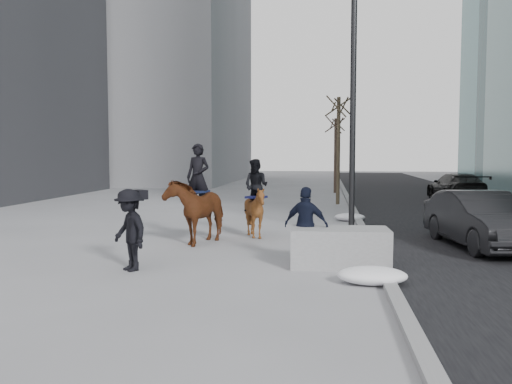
# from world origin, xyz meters

# --- Properties ---
(ground) EXTENTS (120.00, 120.00, 0.00)m
(ground) POSITION_xyz_m (0.00, 0.00, 0.00)
(ground) COLOR gray
(ground) RESTS_ON ground
(road) EXTENTS (8.00, 90.00, 0.01)m
(road) POSITION_xyz_m (7.00, 10.00, 0.01)
(road) COLOR black
(road) RESTS_ON ground
(curb) EXTENTS (0.25, 90.00, 0.12)m
(curb) POSITION_xyz_m (3.00, 10.00, 0.06)
(curb) COLOR gray
(curb) RESTS_ON ground
(planter) EXTENTS (2.20, 1.17, 0.86)m
(planter) POSITION_xyz_m (2.12, -0.75, 0.43)
(planter) COLOR gray
(planter) RESTS_ON ground
(car_near) EXTENTS (2.28, 4.74, 1.50)m
(car_near) POSITION_xyz_m (5.90, 2.14, 0.75)
(car_near) COLOR black
(car_near) RESTS_ON ground
(car_far) EXTENTS (2.37, 5.14, 1.46)m
(car_far) POSITION_xyz_m (8.53, 16.30, 0.73)
(car_far) COLOR black
(car_far) RESTS_ON ground
(tree_near) EXTENTS (1.20, 1.20, 5.75)m
(tree_near) POSITION_xyz_m (2.40, 13.81, 2.88)
(tree_near) COLOR #362B20
(tree_near) RESTS_ON ground
(tree_far) EXTENTS (1.20, 1.20, 5.14)m
(tree_far) POSITION_xyz_m (2.40, 21.33, 2.57)
(tree_far) COLOR #392B21
(tree_far) RESTS_ON ground
(mounted_left) EXTENTS (1.54, 2.34, 2.78)m
(mounted_left) POSITION_xyz_m (-1.77, 2.03, 1.03)
(mounted_left) COLOR #48270E
(mounted_left) RESTS_ON ground
(mounted_right) EXTENTS (1.65, 1.74, 2.33)m
(mounted_right) POSITION_xyz_m (-0.25, 3.06, 0.94)
(mounted_right) COLOR #45290D
(mounted_right) RESTS_ON ground
(feeder) EXTENTS (1.11, 0.99, 1.75)m
(feeder) POSITION_xyz_m (1.37, -0.50, 0.88)
(feeder) COLOR black
(feeder) RESTS_ON ground
(camera_crew) EXTENTS (1.28, 1.24, 1.75)m
(camera_crew) POSITION_xyz_m (-2.35, -1.72, 0.89)
(camera_crew) COLOR black
(camera_crew) RESTS_ON ground
(lamppost) EXTENTS (0.25, 0.80, 9.09)m
(lamppost) POSITION_xyz_m (2.60, 4.07, 4.99)
(lamppost) COLOR black
(lamppost) RESTS_ON ground
(snow_piles) EXTENTS (1.34, 10.46, 0.34)m
(snow_piles) POSITION_xyz_m (2.70, 1.26, 0.16)
(snow_piles) COLOR white
(snow_piles) RESTS_ON ground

